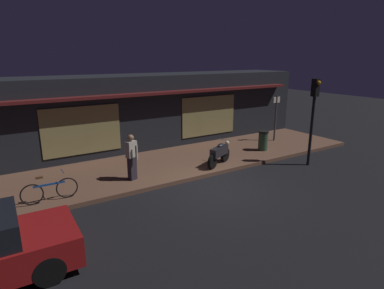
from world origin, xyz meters
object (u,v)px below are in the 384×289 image
at_px(bicycle_parked, 50,190).
at_px(traffic_light_pole, 314,107).
at_px(motorcycle, 219,153).
at_px(person_photographer, 132,156).
at_px(trash_bin, 263,140).
at_px(sign_post, 276,115).

relative_size(bicycle_parked, traffic_light_pole, 0.46).
distance_m(motorcycle, traffic_light_pole, 4.24).
bearing_deg(person_photographer, motorcycle, -5.54).
height_order(bicycle_parked, traffic_light_pole, traffic_light_pole).
bearing_deg(motorcycle, bicycle_parked, -179.94).
distance_m(bicycle_parked, trash_bin, 9.54).
relative_size(sign_post, trash_bin, 2.58).
distance_m(motorcycle, trash_bin, 3.10).
height_order(motorcycle, person_photographer, person_photographer).
bearing_deg(trash_bin, traffic_light_pole, -80.46).
xyz_separation_m(motorcycle, person_photographer, (-3.65, 0.35, 0.38)).
bearing_deg(motorcycle, person_photographer, 174.46).
height_order(trash_bin, traffic_light_pole, traffic_light_pole).
distance_m(bicycle_parked, person_photographer, 2.90).
distance_m(sign_post, traffic_light_pole, 3.76).
relative_size(person_photographer, sign_post, 0.70).
bearing_deg(sign_post, motorcycle, -161.33).
bearing_deg(person_photographer, bicycle_parked, -172.74).
distance_m(motorcycle, person_photographer, 3.68).
height_order(motorcycle, bicycle_parked, motorcycle).
bearing_deg(bicycle_parked, motorcycle, 0.06).
distance_m(bicycle_parked, sign_post, 11.50).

